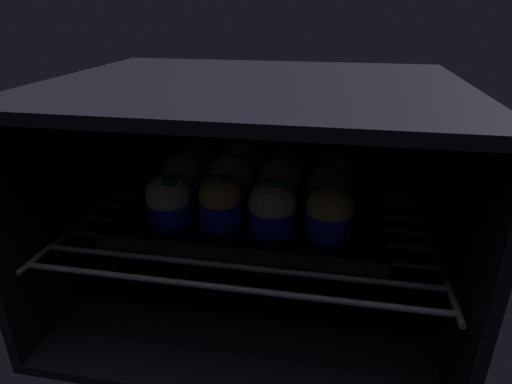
# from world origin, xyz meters

# --- Properties ---
(oven_cavity) EXTENTS (0.59, 0.47, 0.37)m
(oven_cavity) POSITION_xyz_m (0.00, 0.26, 0.17)
(oven_cavity) COLOR black
(oven_cavity) RESTS_ON ground
(oven_rack) EXTENTS (0.55, 0.42, 0.01)m
(oven_rack) POSITION_xyz_m (0.00, 0.22, 0.14)
(oven_rack) COLOR #42424C
(oven_rack) RESTS_ON oven_cavity
(baking_tray) EXTENTS (0.40, 0.32, 0.02)m
(baking_tray) POSITION_xyz_m (0.00, 0.24, 0.15)
(baking_tray) COLOR black
(baking_tray) RESTS_ON oven_rack
(muffin_row0_col0) EXTENTS (0.07, 0.07, 0.08)m
(muffin_row0_col0) POSITION_xyz_m (-0.12, 0.16, 0.19)
(muffin_row0_col0) COLOR #1928B7
(muffin_row0_col0) RESTS_ON baking_tray
(muffin_row0_col1) EXTENTS (0.07, 0.07, 0.08)m
(muffin_row0_col1) POSITION_xyz_m (-0.04, 0.16, 0.19)
(muffin_row0_col1) COLOR #1928B7
(muffin_row0_col1) RESTS_ON baking_tray
(muffin_row0_col2) EXTENTS (0.07, 0.07, 0.08)m
(muffin_row0_col2) POSITION_xyz_m (0.04, 0.16, 0.19)
(muffin_row0_col2) COLOR #1928B7
(muffin_row0_col2) RESTS_ON baking_tray
(muffin_row0_col3) EXTENTS (0.07, 0.07, 0.08)m
(muffin_row0_col3) POSITION_xyz_m (0.12, 0.16, 0.19)
(muffin_row0_col3) COLOR #1928B7
(muffin_row0_col3) RESTS_ON baking_tray
(muffin_row1_col0) EXTENTS (0.07, 0.07, 0.08)m
(muffin_row1_col0) POSITION_xyz_m (-0.12, 0.24, 0.19)
(muffin_row1_col0) COLOR #0C8C84
(muffin_row1_col0) RESTS_ON baking_tray
(muffin_row1_col1) EXTENTS (0.07, 0.07, 0.09)m
(muffin_row1_col1) POSITION_xyz_m (-0.04, 0.23, 0.19)
(muffin_row1_col1) COLOR #7A238C
(muffin_row1_col1) RESTS_ON baking_tray
(muffin_row1_col2) EXTENTS (0.07, 0.07, 0.09)m
(muffin_row1_col2) POSITION_xyz_m (0.04, 0.24, 0.19)
(muffin_row1_col2) COLOR silver
(muffin_row1_col2) RESTS_ON baking_tray
(muffin_row1_col3) EXTENTS (0.07, 0.07, 0.08)m
(muffin_row1_col3) POSITION_xyz_m (0.12, 0.24, 0.19)
(muffin_row1_col3) COLOR #7A238C
(muffin_row1_col3) RESTS_ON baking_tray
(muffin_row2_col0) EXTENTS (0.07, 0.07, 0.07)m
(muffin_row2_col0) POSITION_xyz_m (-0.12, 0.32, 0.19)
(muffin_row2_col0) COLOR silver
(muffin_row2_col0) RESTS_ON baking_tray
(muffin_row2_col1) EXTENTS (0.07, 0.07, 0.08)m
(muffin_row2_col1) POSITION_xyz_m (-0.04, 0.32, 0.19)
(muffin_row2_col1) COLOR red
(muffin_row2_col1) RESTS_ON baking_tray
(muffin_row2_col2) EXTENTS (0.07, 0.07, 0.08)m
(muffin_row2_col2) POSITION_xyz_m (0.04, 0.32, 0.19)
(muffin_row2_col2) COLOR #1928B7
(muffin_row2_col2) RESTS_ON baking_tray
(muffin_row2_col3) EXTENTS (0.07, 0.07, 0.08)m
(muffin_row2_col3) POSITION_xyz_m (0.12, 0.31, 0.19)
(muffin_row2_col3) COLOR #0C8C84
(muffin_row2_col3) RESTS_ON baking_tray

